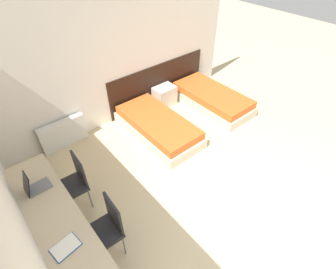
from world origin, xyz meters
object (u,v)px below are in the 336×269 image
(nightstand, at_px, (164,96))
(laptop, at_px, (34,186))
(bed_near_window, at_px, (158,127))
(bed_near_door, at_px, (212,99))
(chair_near_laptop, at_px, (74,181))
(chair_near_notebook, at_px, (107,227))

(nightstand, distance_m, laptop, 3.53)
(bed_near_window, height_order, bed_near_door, same)
(bed_near_window, relative_size, chair_near_laptop, 2.00)
(nightstand, bearing_deg, bed_near_door, -43.77)
(bed_near_door, distance_m, chair_near_laptop, 3.61)
(chair_near_laptop, bearing_deg, laptop, -179.03)
(chair_near_notebook, xyz_separation_m, laptop, (-0.47, 0.94, 0.27))
(bed_near_door, bearing_deg, bed_near_window, 180.00)
(chair_near_notebook, bearing_deg, nightstand, 41.49)
(bed_near_door, distance_m, nightstand, 1.10)
(bed_near_window, distance_m, bed_near_door, 1.59)
(bed_near_window, bearing_deg, chair_near_notebook, -142.85)
(bed_near_door, distance_m, laptop, 4.11)
(laptop, bearing_deg, bed_near_window, 10.58)
(bed_near_window, relative_size, bed_near_door, 1.00)
(bed_near_window, distance_m, laptop, 2.57)
(chair_near_laptop, bearing_deg, bed_near_window, 17.85)
(chair_near_laptop, xyz_separation_m, chair_near_notebook, (-0.00, -0.93, 0.00))
(bed_near_door, xyz_separation_m, chair_near_notebook, (-3.55, -1.49, 0.34))
(bed_near_door, height_order, laptop, laptop)
(bed_near_door, height_order, chair_near_laptop, chair_near_laptop)
(bed_near_window, height_order, nightstand, nightstand)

